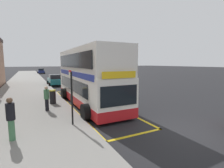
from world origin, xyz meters
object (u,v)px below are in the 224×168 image
(pedestrian_waiting_near_sign, at_px, (47,98))
(litter_bin, at_px, (53,97))
(double_decker_bus, at_px, (88,79))
(parked_car_navy_far, at_px, (41,71))
(parked_car_teal_kerbside, at_px, (55,80))
(bus_stop_sign, at_px, (71,93))
(parked_car_teal_across, at_px, (68,71))
(pedestrian_further_back, at_px, (11,117))

(pedestrian_waiting_near_sign, height_order, litter_bin, pedestrian_waiting_near_sign)
(double_decker_bus, distance_m, parked_car_navy_far, 43.88)
(parked_car_teal_kerbside, bearing_deg, litter_bin, -100.36)
(bus_stop_sign, relative_size, pedestrian_waiting_near_sign, 1.71)
(double_decker_bus, xyz_separation_m, pedestrian_waiting_near_sign, (-3.24, -1.01, -1.03))
(double_decker_bus, bearing_deg, parked_car_teal_across, 80.20)
(double_decker_bus, xyz_separation_m, parked_car_teal_kerbside, (-0.73, 13.21, -1.26))
(parked_car_teal_kerbside, height_order, parked_car_navy_far, same)
(bus_stop_sign, xyz_separation_m, pedestrian_waiting_near_sign, (-0.92, 3.23, -0.75))
(pedestrian_further_back, bearing_deg, parked_car_teal_kerbside, 76.83)
(parked_car_teal_across, bearing_deg, pedestrian_further_back, -105.13)
(parked_car_teal_kerbside, height_order, pedestrian_waiting_near_sign, pedestrian_waiting_near_sign)
(parked_car_teal_across, distance_m, parked_car_teal_kerbside, 31.13)
(pedestrian_further_back, xyz_separation_m, litter_bin, (2.36, 5.89, -0.45))
(bus_stop_sign, relative_size, parked_car_navy_far, 0.67)
(parked_car_navy_far, relative_size, pedestrian_further_back, 2.32)
(parked_car_teal_across, relative_size, parked_car_navy_far, 1.00)
(parked_car_navy_far, bearing_deg, bus_stop_sign, -90.66)
(parked_car_teal_across, height_order, parked_car_teal_kerbside, same)
(parked_car_teal_kerbside, distance_m, pedestrian_waiting_near_sign, 14.44)
(parked_car_teal_across, bearing_deg, pedestrian_waiting_near_sign, -104.25)
(parked_car_teal_kerbside, distance_m, parked_car_navy_far, 30.64)
(parked_car_teal_across, height_order, parked_car_navy_far, same)
(double_decker_bus, relative_size, pedestrian_further_back, 5.70)
(parked_car_teal_kerbside, xyz_separation_m, litter_bin, (-1.89, -12.29, -0.11))
(pedestrian_further_back, height_order, litter_bin, pedestrian_further_back)
(parked_car_navy_far, xyz_separation_m, litter_bin, (-1.96, -42.94, -0.11))
(pedestrian_further_back, bearing_deg, litter_bin, 68.13)
(parked_car_teal_across, xyz_separation_m, litter_bin, (-10.09, -42.32, -0.11))
(litter_bin, bearing_deg, pedestrian_waiting_near_sign, -107.73)
(litter_bin, bearing_deg, parked_car_teal_across, 76.59)
(pedestrian_waiting_near_sign, bearing_deg, bus_stop_sign, -74.03)
(litter_bin, bearing_deg, double_decker_bus, -19.31)
(pedestrian_waiting_near_sign, relative_size, pedestrian_further_back, 0.91)
(bus_stop_sign, distance_m, parked_car_teal_across, 48.49)
(pedestrian_waiting_near_sign, xyz_separation_m, pedestrian_further_back, (-1.75, -3.96, 0.10))
(bus_stop_sign, bearing_deg, parked_car_teal_kerbside, 84.82)
(bus_stop_sign, relative_size, litter_bin, 2.60)
(bus_stop_sign, relative_size, parked_car_teal_across, 0.67)
(parked_car_teal_across, height_order, pedestrian_further_back, pedestrian_further_back)
(bus_stop_sign, height_order, pedestrian_further_back, bus_stop_sign)
(parked_car_teal_across, bearing_deg, parked_car_navy_far, 175.05)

